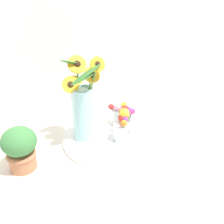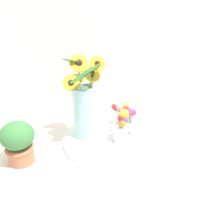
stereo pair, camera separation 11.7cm
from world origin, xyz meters
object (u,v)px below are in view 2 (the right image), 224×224
mason_jar_sunflowers (83,103)px  vase_small_back (119,114)px  vase_small_center (121,126)px  potted_plant (18,141)px  serving_tray (112,138)px  vase_bulb_right (128,119)px

mason_jar_sunflowers → vase_small_back: bearing=18.0°
vase_small_center → potted_plant: potted_plant is taller
serving_tray → vase_small_center: bearing=-44.6°
vase_bulb_right → potted_plant: 0.50m
mason_jar_sunflowers → vase_small_center: size_ratio=2.59×
mason_jar_sunflowers → vase_small_center: bearing=-28.4°
vase_small_center → vase_small_back: size_ratio=1.30×
vase_bulb_right → vase_small_back: vase_bulb_right is taller
mason_jar_sunflowers → vase_small_center: mason_jar_sunflowers is taller
serving_tray → mason_jar_sunflowers: mason_jar_sunflowers is taller
vase_bulb_right → vase_small_back: size_ratio=1.27×
vase_small_center → vase_bulb_right: vase_small_center is taller
serving_tray → mason_jar_sunflowers: (-0.12, 0.05, 0.17)m
serving_tray → vase_bulb_right: (0.08, 0.02, 0.08)m
potted_plant → vase_small_back: bearing=19.5°
mason_jar_sunflowers → vase_bulb_right: size_ratio=2.64×
mason_jar_sunflowers → vase_small_back: (0.19, 0.06, -0.11)m
mason_jar_sunflowers → serving_tray: bearing=-22.5°
mason_jar_sunflowers → potted_plant: mason_jar_sunflowers is taller
serving_tray → vase_bulb_right: bearing=12.6°
serving_tray → potted_plant: bearing=-172.1°
vase_small_back → mason_jar_sunflowers: bearing=-162.0°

